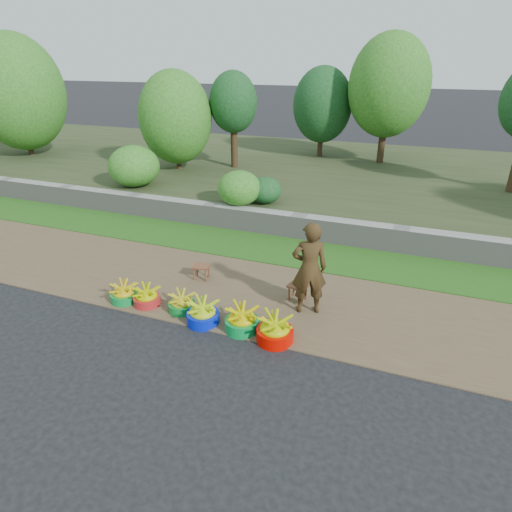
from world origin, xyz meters
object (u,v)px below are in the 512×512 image
at_px(basin_f, 275,330).
at_px(stool_right, 298,288).
at_px(stool_left, 201,268).
at_px(vendor_woman, 309,269).
at_px(basin_c, 182,303).
at_px(basin_d, 203,313).
at_px(basin_b, 147,297).
at_px(basin_a, 124,294).
at_px(basin_e, 242,320).

height_order(basin_f, stool_right, basin_f).
height_order(stool_left, vendor_woman, vendor_woman).
bearing_deg(vendor_woman, basin_f, 53.58).
bearing_deg(vendor_woman, basin_c, -1.55).
height_order(basin_d, basin_f, basin_f).
bearing_deg(basin_b, stool_left, 69.32).
xyz_separation_m(basin_d, basin_f, (1.20, -0.04, 0.01)).
relative_size(basin_c, stool_right, 1.23).
distance_m(basin_b, stool_left, 1.22).
relative_size(basin_c, basin_f, 0.81).
bearing_deg(basin_d, vendor_woman, 31.95).
bearing_deg(stool_right, basin_b, -155.92).
xyz_separation_m(basin_a, stool_right, (2.75, 1.08, 0.09)).
distance_m(basin_f, stool_right, 1.22).
bearing_deg(basin_d, basin_b, 172.87).
bearing_deg(basin_c, stool_right, 30.95).
distance_m(basin_b, basin_e, 1.77).
height_order(basin_c, stool_left, basin_c).
bearing_deg(basin_f, stool_left, 145.01).
bearing_deg(basin_d, basin_f, -2.07).
relative_size(basin_b, basin_f, 0.82).
distance_m(stool_left, stool_right, 1.90).
bearing_deg(basin_b, basin_c, 3.07).
height_order(basin_d, vendor_woman, vendor_woman).
height_order(basin_b, basin_c, basin_b).
relative_size(basin_e, stool_right, 1.46).
height_order(basin_a, basin_d, basin_d).
bearing_deg(basin_c, basin_d, -20.25).
relative_size(basin_c, basin_e, 0.85).
height_order(basin_c, basin_e, basin_e).
bearing_deg(basin_a, basin_c, 4.04).
xyz_separation_m(basin_a, basin_e, (2.20, -0.06, 0.02)).
bearing_deg(basin_b, stool_right, 24.08).
bearing_deg(vendor_woman, stool_right, -71.78).
relative_size(basin_e, stool_left, 1.61).
xyz_separation_m(basin_b, stool_left, (0.43, 1.14, 0.08)).
distance_m(basin_e, basin_f, 0.56).
bearing_deg(basin_c, basin_b, -176.93).
relative_size(basin_d, basin_e, 0.97).
bearing_deg(basin_e, vendor_woman, 47.27).
relative_size(basin_a, stool_left, 1.41).
bearing_deg(basin_f, stool_right, 90.11).
xyz_separation_m(basin_f, stool_right, (-0.00, 1.22, 0.06)).
relative_size(basin_a, stool_right, 1.28).
height_order(basin_a, basin_b, basin_a).
xyz_separation_m(stool_right, vendor_woman, (0.24, -0.28, 0.55)).
relative_size(basin_f, stool_left, 1.67).
height_order(basin_b, basin_f, basin_f).
relative_size(basin_b, stool_right, 1.25).
height_order(basin_c, vendor_woman, vendor_woman).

